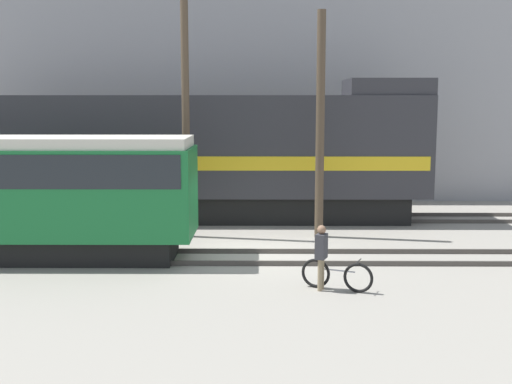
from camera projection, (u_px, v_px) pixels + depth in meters
ground_plane at (253, 254)px, 18.90m from camera, size 120.00×120.00×0.00m
track_near at (253, 257)px, 18.25m from camera, size 60.00×1.50×0.14m
track_far at (255, 218)px, 24.43m from camera, size 60.00×1.51×0.14m
building_backdrop at (256, 74)px, 31.16m from camera, size 49.71×6.00×11.58m
freight_locomotive at (188, 155)px, 24.11m from camera, size 18.12×3.04×5.28m
streetcar at (24, 190)px, 18.03m from camera, size 9.53×2.54×3.49m
bicycle at (337, 275)px, 15.24m from camera, size 1.65×0.78×0.78m
person at (321, 251)px, 15.17m from camera, size 0.34×0.42×1.57m
utility_pole_center at (186, 117)px, 20.81m from camera, size 0.25×0.25×7.90m
utility_pole_right at (320, 126)px, 20.82m from camera, size 0.28×0.28×7.35m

